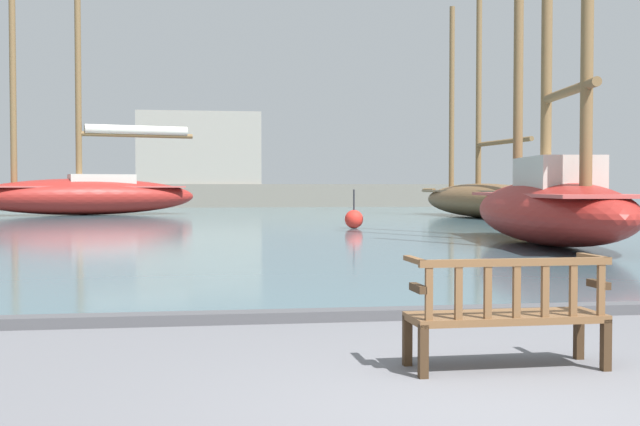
% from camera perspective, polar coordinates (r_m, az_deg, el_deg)
% --- Properties ---
extents(ground_plane, '(160.00, 160.00, 0.00)m').
position_cam_1_polar(ground_plane, '(5.49, 13.31, -13.86)').
color(ground_plane, slate).
extents(harbor_water, '(100.00, 80.00, 0.08)m').
position_cam_1_polar(harbor_water, '(48.97, -6.14, 0.13)').
color(harbor_water, '#476670').
rests_on(harbor_water, ground).
extents(quay_edge_kerb, '(40.00, 0.30, 0.12)m').
position_cam_1_polar(quay_edge_kerb, '(9.09, 4.21, -7.17)').
color(quay_edge_kerb, '#4C4C50').
rests_on(quay_edge_kerb, ground).
extents(park_bench, '(1.61, 0.55, 0.92)m').
position_cam_1_polar(park_bench, '(6.74, 13.16, -6.85)').
color(park_bench, '#3D2A19').
rests_on(park_bench, ground).
extents(sailboat_far_starboard, '(13.51, 5.91, 14.37)m').
position_cam_1_polar(sailboat_far_starboard, '(42.47, -16.33, 1.55)').
color(sailboat_far_starboard, maroon).
rests_on(sailboat_far_starboard, harbor_water).
extents(sailboat_outer_starboard, '(3.82, 12.84, 12.86)m').
position_cam_1_polar(sailboat_outer_starboard, '(38.44, 11.33, 1.17)').
color(sailboat_outer_starboard, brown).
rests_on(sailboat_outer_starboard, harbor_water).
extents(sailboat_mid_starboard, '(3.78, 9.57, 11.06)m').
position_cam_1_polar(sailboat_mid_starboard, '(20.42, 15.97, 0.80)').
color(sailboat_mid_starboard, maroon).
rests_on(sailboat_mid_starboard, harbor_water).
extents(channel_buoy, '(0.63, 0.63, 1.33)m').
position_cam_1_polar(channel_buoy, '(27.40, 2.43, -0.43)').
color(channel_buoy, red).
rests_on(channel_buoy, harbor_water).
extents(far_breakwater, '(56.29, 2.40, 6.85)m').
position_cam_1_polar(far_breakwater, '(57.69, -7.40, 2.17)').
color(far_breakwater, slate).
rests_on(far_breakwater, ground).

